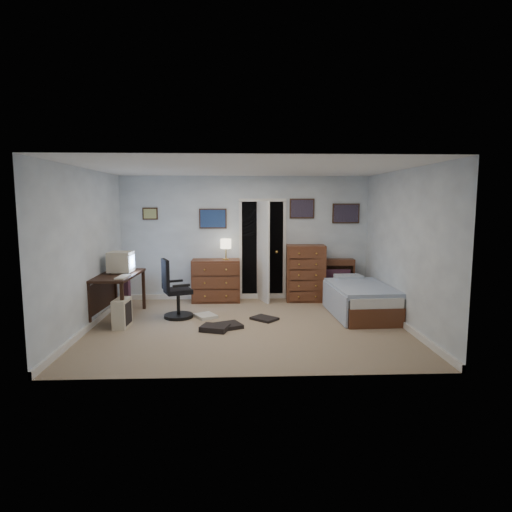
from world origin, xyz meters
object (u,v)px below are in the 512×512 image
Objects in this scene: office_chair at (175,295)px; bed at (359,299)px; computer_desk at (113,284)px; tall_dresser at (306,273)px; low_dresser at (216,280)px.

office_chair is 3.22m from bed.
computer_desk is 1.32× the size of office_chair.
tall_dresser reaches higher than office_chair.
tall_dresser is 0.61× the size of bed.
office_chair is at bearing 179.71° from bed.
bed is (3.22, 0.12, -0.12)m from office_chair.
computer_desk is 1.20× the size of tall_dresser.
bed is at bearing -50.32° from tall_dresser.
computer_desk is 1.42× the size of low_dresser.
tall_dresser is at bearing 123.37° from bed.
tall_dresser reaches higher than low_dresser.
bed is at bearing -20.06° from office_chair.
tall_dresser is 1.37m from bed.
low_dresser is 2.81m from bed.
computer_desk is 0.73× the size of bed.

